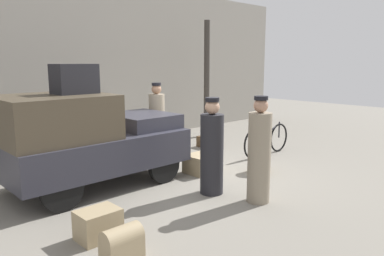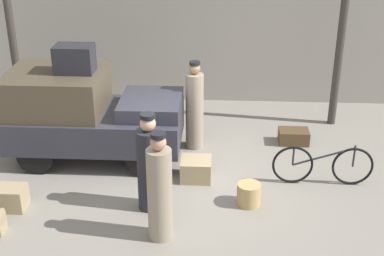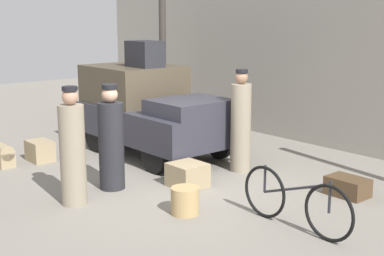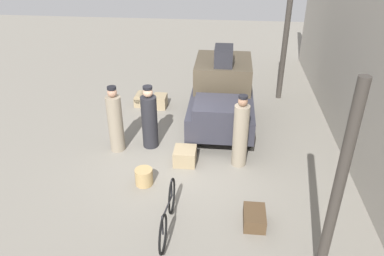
{
  "view_description": "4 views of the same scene",
  "coord_description": "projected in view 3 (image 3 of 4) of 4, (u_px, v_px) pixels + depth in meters",
  "views": [
    {
      "loc": [
        -5.09,
        -5.34,
        2.32
      ],
      "look_at": [
        0.2,
        0.2,
        0.95
      ],
      "focal_mm": 35.0,
      "sensor_mm": 36.0,
      "label": 1
    },
    {
      "loc": [
        0.69,
        -8.59,
        4.98
      ],
      "look_at": [
        0.2,
        0.2,
        0.95
      ],
      "focal_mm": 50.0,
      "sensor_mm": 36.0,
      "label": 2
    },
    {
      "loc": [
        6.78,
        -5.36,
        2.77
      ],
      "look_at": [
        0.2,
        0.2,
        0.95
      ],
      "focal_mm": 50.0,
      "sensor_mm": 36.0,
      "label": 3
    },
    {
      "loc": [
        7.93,
        0.99,
        5.28
      ],
      "look_at": [
        0.2,
        0.2,
        0.95
      ],
      "focal_mm": 35.0,
      "sensor_mm": 36.0,
      "label": 4
    }
  ],
  "objects": [
    {
      "name": "wicker_basket",
      "position": [
        185.0,
        201.0,
        7.58
      ],
      "size": [
        0.4,
        0.4,
        0.39
      ],
      "color": "tan",
      "rests_on": "ground"
    },
    {
      "name": "trunk_large_brown",
      "position": [
        40.0,
        151.0,
        10.35
      ],
      "size": [
        0.54,
        0.41,
        0.4
      ],
      "color": "#9E8966",
      "rests_on": "ground"
    },
    {
      "name": "bicycle",
      "position": [
        295.0,
        201.0,
        7.01
      ],
      "size": [
        1.81,
        0.04,
        0.79
      ],
      "color": "black",
      "rests_on": "ground"
    },
    {
      "name": "truck",
      "position": [
        150.0,
        108.0,
        10.78
      ],
      "size": [
        3.3,
        1.74,
        1.76
      ],
      "color": "black",
      "rests_on": "ground"
    },
    {
      "name": "canopy_pillar_left",
      "position": [
        163.0,
        56.0,
        13.32
      ],
      "size": [
        0.18,
        0.18,
        3.54
      ],
      "color": "#38332D",
      "rests_on": "ground"
    },
    {
      "name": "trunk_wicker_pale",
      "position": [
        3.0,
        155.0,
        9.98
      ],
      "size": [
        0.47,
        0.28,
        0.42
      ],
      "color": "#9E8966",
      "rests_on": "ground"
    },
    {
      "name": "trunk_on_truck_roof",
      "position": [
        145.0,
        54.0,
        10.66
      ],
      "size": [
        0.72,
        0.5,
        0.52
      ],
      "color": "#232328",
      "rests_on": "truck"
    },
    {
      "name": "conductor_in_dark_uniform",
      "position": [
        73.0,
        151.0,
        7.86
      ],
      "size": [
        0.38,
        0.38,
        1.77
      ],
      "color": "gray",
      "rests_on": "ground"
    },
    {
      "name": "porter_with_bicycle",
      "position": [
        241.0,
        125.0,
        9.57
      ],
      "size": [
        0.36,
        0.36,
        1.84
      ],
      "color": "gray",
      "rests_on": "ground"
    },
    {
      "name": "station_building_facade",
      "position": [
        328.0,
        41.0,
        11.13
      ],
      "size": [
        16.0,
        0.15,
        4.5
      ],
      "color": "gray",
      "rests_on": "ground"
    },
    {
      "name": "porter_carrying_trunk",
      "position": [
        111.0,
        142.0,
        8.58
      ],
      "size": [
        0.41,
        0.41,
        1.71
      ],
      "color": "#232328",
      "rests_on": "ground"
    },
    {
      "name": "suitcase_black_upright",
      "position": [
        188.0,
        175.0,
        8.8
      ],
      "size": [
        0.56,
        0.54,
        0.39
      ],
      "color": "#9E8966",
      "rests_on": "ground"
    },
    {
      "name": "trunk_umber_medium",
      "position": [
        348.0,
        187.0,
        8.35
      ],
      "size": [
        0.62,
        0.43,
        0.29
      ],
      "color": "#4C3823",
      "rests_on": "ground"
    },
    {
      "name": "ground_plane",
      "position": [
        175.0,
        183.0,
        9.03
      ],
      "size": [
        30.0,
        30.0,
        0.0
      ],
      "primitive_type": "plane",
      "color": "gray"
    }
  ]
}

